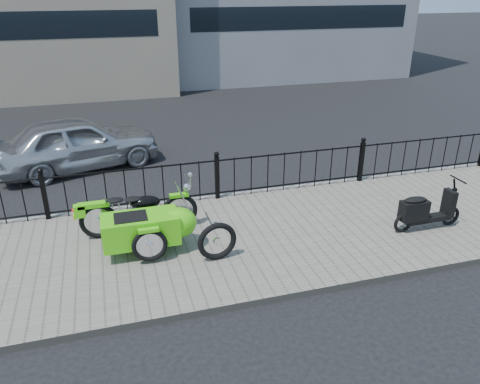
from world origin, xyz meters
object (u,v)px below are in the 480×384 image
object	(u,v)px
sedan_car	(78,143)
scooter	(424,211)
motorcycle_sidecar	(150,224)
spare_tire	(217,241)

from	to	relation	value
sedan_car	scooter	bearing A→B (deg)	-146.97
sedan_car	motorcycle_sidecar	bearing A→B (deg)	179.52
scooter	spare_tire	size ratio (longest dim) A/B	2.09
motorcycle_sidecar	scooter	distance (m)	5.12
motorcycle_sidecar	sedan_car	size ratio (longest dim) A/B	0.56
spare_tire	sedan_car	world-z (taller)	sedan_car
motorcycle_sidecar	sedan_car	world-z (taller)	sedan_car
motorcycle_sidecar	scooter	world-z (taller)	scooter
motorcycle_sidecar	scooter	size ratio (longest dim) A/B	1.57
sedan_car	spare_tire	bearing A→B (deg)	-172.72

